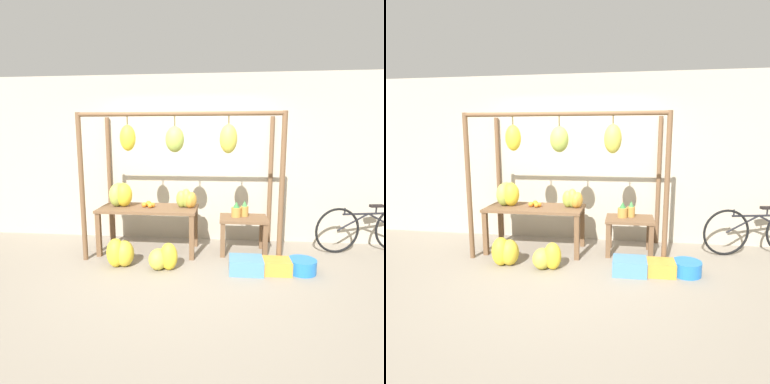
{
  "view_description": "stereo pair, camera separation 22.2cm",
  "coord_description": "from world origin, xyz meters",
  "views": [
    {
      "loc": [
        0.62,
        -3.93,
        1.76
      ],
      "look_at": [
        0.14,
        0.81,
        0.95
      ],
      "focal_mm": 30.0,
      "sensor_mm": 36.0,
      "label": 1
    },
    {
      "loc": [
        0.84,
        -3.91,
        1.76
      ],
      "look_at": [
        0.14,
        0.81,
        0.95
      ],
      "focal_mm": 30.0,
      "sensor_mm": 36.0,
      "label": 2
    }
  ],
  "objects": [
    {
      "name": "ground_plane",
      "position": [
        0.0,
        0.0,
        0.0
      ],
      "size": [
        20.0,
        20.0,
        0.0
      ],
      "primitive_type": "plane",
      "color": "gray"
    },
    {
      "name": "shop_wall_back",
      "position": [
        0.0,
        1.55,
        1.4
      ],
      "size": [
        8.0,
        0.08,
        2.8
      ],
      "color": "#B2A893",
      "rests_on": "ground_plane"
    },
    {
      "name": "stall_awning",
      "position": [
        0.01,
        0.58,
        1.51
      ],
      "size": [
        2.83,
        1.25,
        2.1
      ],
      "color": "brown",
      "rests_on": "ground_plane"
    },
    {
      "name": "display_table_main",
      "position": [
        -0.53,
        0.81,
        0.6
      ],
      "size": [
        1.5,
        0.7,
        0.7
      ],
      "color": "brown",
      "rests_on": "ground_plane"
    },
    {
      "name": "display_table_side",
      "position": [
        0.92,
        0.89,
        0.43
      ],
      "size": [
        0.72,
        0.54,
        0.56
      ],
      "color": "brown",
      "rests_on": "ground_plane"
    },
    {
      "name": "banana_pile_on_table",
      "position": [
        -1.0,
        0.85,
        0.89
      ],
      "size": [
        0.44,
        0.4,
        0.37
      ],
      "color": "yellow",
      "rests_on": "display_table_main"
    },
    {
      "name": "orange_pile",
      "position": [
        -0.53,
        0.81,
        0.75
      ],
      "size": [
        0.21,
        0.19,
        0.09
      ],
      "color": "orange",
      "rests_on": "display_table_main"
    },
    {
      "name": "pineapple_cluster",
      "position": [
        0.86,
        0.93,
        0.66
      ],
      "size": [
        0.26,
        0.19,
        0.25
      ],
      "color": "#B27F38",
      "rests_on": "display_table_side"
    },
    {
      "name": "banana_pile_ground_left",
      "position": [
        -0.81,
        0.18,
        0.19
      ],
      "size": [
        0.43,
        0.4,
        0.4
      ],
      "color": "gold",
      "rests_on": "ground_plane"
    },
    {
      "name": "banana_pile_ground_right",
      "position": [
        -0.18,
        0.11,
        0.17
      ],
      "size": [
        0.43,
        0.33,
        0.38
      ],
      "color": "yellow",
      "rests_on": "ground_plane"
    },
    {
      "name": "fruit_crate_white",
      "position": [
        0.92,
        0.13,
        0.1
      ],
      "size": [
        0.44,
        0.34,
        0.21
      ],
      "color": "#4C84B2",
      "rests_on": "ground_plane"
    },
    {
      "name": "blue_bucket",
      "position": [
        1.66,
        0.2,
        0.09
      ],
      "size": [
        0.38,
        0.38,
        0.18
      ],
      "color": "blue",
      "rests_on": "ground_plane"
    },
    {
      "name": "parked_bicycle",
      "position": [
        2.84,
        1.12,
        0.37
      ],
      "size": [
        1.66,
        0.38,
        0.75
      ],
      "color": "black",
      "rests_on": "ground_plane"
    },
    {
      "name": "papaya_pile",
      "position": [
        0.06,
        0.85,
        0.83
      ],
      "size": [
        0.37,
        0.24,
        0.29
      ],
      "color": "gold",
      "rests_on": "display_table_main"
    },
    {
      "name": "fruit_crate_purple",
      "position": [
        1.31,
        0.16,
        0.09
      ],
      "size": [
        0.4,
        0.3,
        0.18
      ],
      "color": "orange",
      "rests_on": "ground_plane"
    }
  ]
}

